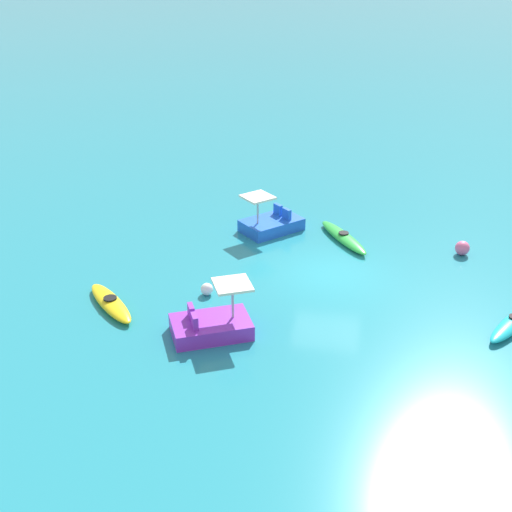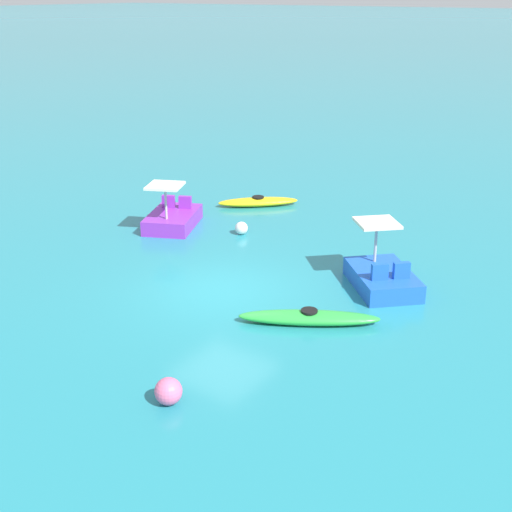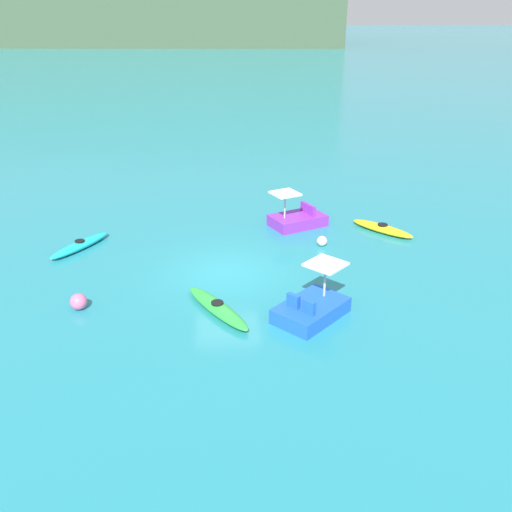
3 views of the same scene
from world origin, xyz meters
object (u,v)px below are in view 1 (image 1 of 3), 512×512
(kayak_yellow, at_px, (111,303))
(buoy_white, at_px, (207,289))
(buoy_pink, at_px, (462,248))
(pedal_boat_blue, at_px, (271,223))
(kayak_green, at_px, (343,237))
(pedal_boat_purple, at_px, (212,325))

(kayak_yellow, height_order, buoy_white, buoy_white)
(kayak_yellow, relative_size, buoy_pink, 4.83)
(buoy_white, bearing_deg, pedal_boat_blue, -103.05)
(buoy_pink, bearing_deg, kayak_yellow, 27.40)
(buoy_pink, bearing_deg, buoy_white, 28.13)
(kayak_green, xyz_separation_m, buoy_white, (4.34, 5.23, 0.05))
(buoy_white, bearing_deg, pedal_boat_purple, 107.22)
(kayak_yellow, bearing_deg, buoy_white, -154.88)
(kayak_yellow, bearing_deg, pedal_boat_purple, 164.76)
(kayak_green, height_order, buoy_pink, buoy_pink)
(pedal_boat_purple, bearing_deg, kayak_yellow, -15.24)
(pedal_boat_blue, bearing_deg, buoy_white, 76.95)
(pedal_boat_purple, bearing_deg, kayak_green, -115.35)
(pedal_boat_blue, bearing_deg, pedal_boat_purple, 85.83)
(kayak_green, height_order, pedal_boat_purple, pedal_boat_purple)
(pedal_boat_blue, xyz_separation_m, buoy_white, (1.33, 5.73, -0.12))
(kayak_yellow, distance_m, pedal_boat_purple, 3.81)
(buoy_white, bearing_deg, kayak_yellow, 25.12)
(kayak_green, distance_m, buoy_white, 6.80)
(kayak_green, distance_m, buoy_pink, 4.59)
(kayak_green, bearing_deg, kayak_yellow, 42.24)
(kayak_green, relative_size, buoy_white, 7.64)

